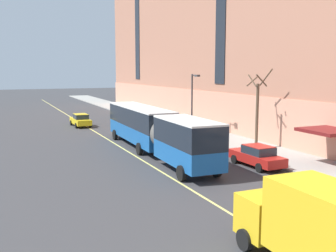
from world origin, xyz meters
TOP-DOWN VIEW (x-y plane):
  - ground_plane at (0.00, 0.00)m, footprint 260.00×260.00m
  - sidewalk at (8.92, 3.00)m, footprint 4.99×160.00m
  - city_bus at (0.12, 5.35)m, footprint 3.16×19.40m
  - parked_car_black_0 at (5.31, 24.65)m, footprint 2.10×4.74m
  - parked_car_black_1 at (5.14, 9.94)m, footprint 2.00×4.61m
  - parked_car_black_4 at (5.37, 18.29)m, footprint 2.01×4.51m
  - parked_car_silver_5 at (5.29, 31.35)m, footprint 1.99×4.56m
  - parked_car_red_6 at (5.22, -1.67)m, footprint 2.02×4.72m
  - box_truck at (-2.19, -15.20)m, footprint 2.39×6.74m
  - taxi_cab at (-2.20, 23.98)m, footprint 2.02×4.68m
  - street_tree_mid_block at (8.99, 3.50)m, footprint 1.70×1.70m
  - street_lamp at (7.03, 11.77)m, footprint 0.36×1.48m
  - lane_centerline at (-1.59, 3.00)m, footprint 0.16×140.00m

SIDE VIEW (x-z plane):
  - ground_plane at x=0.00m, z-range 0.00..0.00m
  - lane_centerline at x=-1.59m, z-range 0.00..0.01m
  - sidewalk at x=8.92m, z-range 0.00..0.15m
  - parked_car_black_1 at x=5.14m, z-range 0.00..1.56m
  - parked_car_black_4 at x=5.37m, z-range 0.00..1.56m
  - taxi_cab at x=-2.20m, z-range 0.00..1.56m
  - parked_car_red_6 at x=5.22m, z-range 0.00..1.56m
  - parked_car_silver_5 at x=5.29m, z-range 0.00..1.56m
  - parked_car_black_0 at x=5.31m, z-range 0.00..1.56m
  - box_truck at x=-2.19m, z-range 0.19..3.38m
  - city_bus at x=0.12m, z-range 0.29..3.90m
  - street_tree_mid_block at x=8.99m, z-range 0.12..6.96m
  - street_lamp at x=7.03m, z-range 0.91..7.22m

